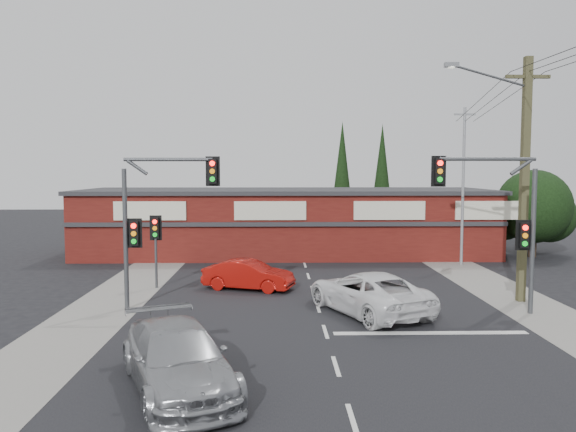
{
  "coord_description": "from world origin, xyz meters",
  "views": [
    {
      "loc": [
        -1.65,
        -19.74,
        5.41
      ],
      "look_at": [
        -1.17,
        3.0,
        3.58
      ],
      "focal_mm": 35.0,
      "sensor_mm": 36.0,
      "label": 1
    }
  ],
  "objects_px": {
    "white_suv": "(368,292)",
    "shop_building": "(286,221)",
    "silver_suv": "(178,359)",
    "red_sedan": "(248,275)",
    "utility_pole": "(521,171)"
  },
  "relations": [
    {
      "from": "white_suv",
      "to": "red_sedan",
      "type": "bearing_deg",
      "value": -66.67
    },
    {
      "from": "red_sedan",
      "to": "silver_suv",
      "type": "bearing_deg",
      "value": -167.76
    },
    {
      "from": "white_suv",
      "to": "shop_building",
      "type": "distance_m",
      "value": 16.06
    },
    {
      "from": "shop_building",
      "to": "white_suv",
      "type": "bearing_deg",
      "value": -79.83
    },
    {
      "from": "silver_suv",
      "to": "utility_pole",
      "type": "bearing_deg",
      "value": 14.65
    },
    {
      "from": "utility_pole",
      "to": "white_suv",
      "type": "bearing_deg",
      "value": -164.93
    },
    {
      "from": "silver_suv",
      "to": "shop_building",
      "type": "relative_size",
      "value": 0.2
    },
    {
      "from": "white_suv",
      "to": "silver_suv",
      "type": "distance_m",
      "value": 9.49
    },
    {
      "from": "red_sedan",
      "to": "shop_building",
      "type": "xyz_separation_m",
      "value": [
        1.93,
        11.38,
        1.46
      ]
    },
    {
      "from": "utility_pole",
      "to": "red_sedan",
      "type": "bearing_deg",
      "value": 166.95
    },
    {
      "from": "red_sedan",
      "to": "utility_pole",
      "type": "distance_m",
      "value": 12.51
    },
    {
      "from": "white_suv",
      "to": "shop_building",
      "type": "height_order",
      "value": "shop_building"
    },
    {
      "from": "red_sedan",
      "to": "utility_pole",
      "type": "height_order",
      "value": "utility_pole"
    },
    {
      "from": "silver_suv",
      "to": "red_sedan",
      "type": "relative_size",
      "value": 1.33
    },
    {
      "from": "white_suv",
      "to": "silver_suv",
      "type": "xyz_separation_m",
      "value": [
        -5.92,
        -7.41,
        -0.0
      ]
    }
  ]
}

